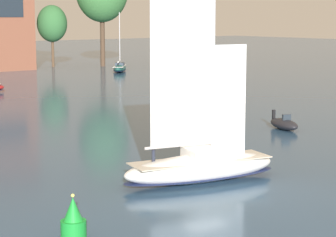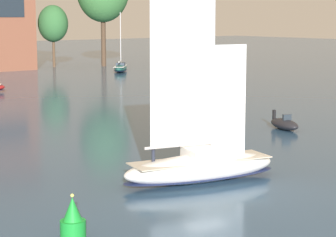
{
  "view_description": "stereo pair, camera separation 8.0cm",
  "coord_description": "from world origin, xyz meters",
  "views": [
    {
      "loc": [
        -24.39,
        -27.33,
        9.43
      ],
      "look_at": [
        0.0,
        3.0,
        3.31
      ],
      "focal_mm": 70.0,
      "sensor_mm": 36.0,
      "label": 1
    },
    {
      "loc": [
        -24.33,
        -27.38,
        9.43
      ],
      "look_at": [
        0.0,
        3.0,
        3.31
      ],
      "focal_mm": 70.0,
      "sensor_mm": 36.0,
      "label": 2
    }
  ],
  "objects": [
    {
      "name": "ground_plane",
      "position": [
        0.0,
        0.0,
        0.0
      ],
      "size": [
        400.0,
        400.0,
        0.0
      ],
      "primitive_type": "plane",
      "color": "#2D4C6B"
    },
    {
      "name": "tree_shore_center",
      "position": [
        35.37,
        81.14,
        8.0
      ],
      "size": [
        5.55,
        5.55,
        11.43
      ],
      "color": "brown",
      "rests_on": "ground"
    },
    {
      "name": "sailboat_main",
      "position": [
        0.01,
        -0.0,
        1.05
      ],
      "size": [
        9.92,
        4.73,
        13.14
      ],
      "color": "white",
      "rests_on": "ground"
    },
    {
      "name": "sailboat_moored_mid_channel",
      "position": [
        39.09,
        64.76,
        0.68
      ],
      "size": [
        6.29,
        6.88,
        10.04
      ],
      "color": "#194C47",
      "rests_on": "ground"
    },
    {
      "name": "motor_tender",
      "position": [
        17.12,
        8.75,
        0.46
      ],
      "size": [
        2.59,
        4.0,
        1.43
      ],
      "color": "black",
      "rests_on": "ground"
    },
    {
      "name": "channel_buoy",
      "position": [
        -10.73,
        -3.91,
        0.79
      ],
      "size": [
        1.1,
        1.1,
        2.0
      ],
      "color": "green",
      "rests_on": "ground"
    }
  ]
}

